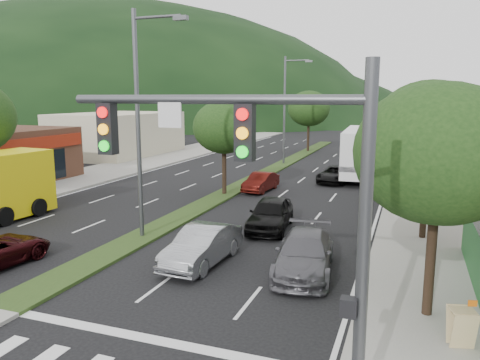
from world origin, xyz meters
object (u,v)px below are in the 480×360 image
at_px(tree_r_e, 421,112).
at_px(motorhome, 363,152).
at_px(sedan_silver, 202,246).
at_px(car_queue_d, 335,174).
at_px(a_frame_sign, 462,324).
at_px(car_queue_b, 304,253).
at_px(tree_med_far, 309,109).
at_px(car_queue_c, 261,182).
at_px(streetlight_near, 142,115).
at_px(car_queue_a, 270,214).
at_px(tree_r_a, 438,154).
at_px(tree_r_b, 430,128).
at_px(traffic_signal, 279,190).
at_px(streetlight_mid, 287,105).
at_px(tree_med_near, 224,127).
at_px(tree_r_d, 423,112).
at_px(tree_r_c, 425,124).

height_order(tree_r_e, motorhome, tree_r_e).
relative_size(sedan_silver, car_queue_d, 1.00).
distance_m(sedan_silver, a_frame_sign, 9.44).
distance_m(car_queue_b, motorhome, 21.82).
distance_m(tree_med_far, car_queue_b, 38.68).
bearing_deg(car_queue_c, streetlight_near, -92.66).
bearing_deg(tree_r_e, sedan_silver, -103.21).
bearing_deg(car_queue_a, tree_r_e, 71.00).
relative_size(tree_med_far, car_queue_a, 1.54).
bearing_deg(motorhome, streetlight_near, -113.72).
relative_size(tree_med_far, car_queue_d, 1.57).
relative_size(tree_r_a, tree_r_b, 0.96).
bearing_deg(traffic_signal, streetlight_mid, 104.33).
bearing_deg(tree_med_near, tree_med_far, 90.00).
bearing_deg(tree_med_near, tree_r_d, 45.00).
xyz_separation_m(traffic_signal, car_queue_d, (-2.95, 26.66, -4.03)).
height_order(streetlight_near, car_queue_a, streetlight_near).
relative_size(tree_r_d, tree_med_far, 1.03).
xyz_separation_m(car_queue_d, motorhome, (1.68, 3.04, 1.44)).
relative_size(traffic_signal, car_queue_c, 1.84).
xyz_separation_m(tree_r_a, tree_r_d, (0.00, 26.00, 0.36)).
bearing_deg(traffic_signal, tree_med_near, 114.80).
distance_m(tree_r_d, tree_med_near, 16.99).
relative_size(tree_r_d, sedan_silver, 1.63).
relative_size(tree_r_e, streetlight_mid, 0.67).
distance_m(tree_med_near, streetlight_near, 10.07).
xyz_separation_m(tree_r_c, tree_r_e, (0.00, 20.00, 0.14)).
bearing_deg(car_queue_a, traffic_signal, -78.48).
bearing_deg(motorhome, car_queue_a, -102.21).
distance_m(car_queue_b, a_frame_sign, 6.32).
xyz_separation_m(tree_r_d, car_queue_d, (-5.92, -4.88, -4.57)).
height_order(traffic_signal, tree_med_far, tree_med_far).
xyz_separation_m(tree_r_a, sedan_silver, (-8.01, 1.88, -4.10)).
xyz_separation_m(tree_r_b, streetlight_near, (-11.79, -4.00, 0.55)).
bearing_deg(streetlight_mid, tree_r_e, 30.69).
bearing_deg(sedan_silver, streetlight_near, 153.76).
bearing_deg(tree_r_c, motorhome, 117.44).
distance_m(traffic_signal, a_frame_sign, 6.65).
distance_m(car_queue_a, motorhome, 17.04).
bearing_deg(sedan_silver, streetlight_mid, 100.99).
xyz_separation_m(tree_r_c, car_queue_d, (-5.92, 5.12, -4.14)).
distance_m(tree_r_b, car_queue_a, 8.14).
height_order(tree_r_d, sedan_silver, tree_r_d).
height_order(tree_r_c, a_frame_sign, tree_r_c).
distance_m(streetlight_mid, a_frame_sign, 33.46).
bearing_deg(car_queue_a, streetlight_near, -150.82).
xyz_separation_m(streetlight_mid, car_queue_b, (7.66, -26.63, -4.87)).
bearing_deg(motorhome, tree_r_d, 20.36).
bearing_deg(tree_med_near, tree_r_b, -26.57).
xyz_separation_m(tree_med_far, sedan_silver, (3.99, -38.12, -4.28)).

